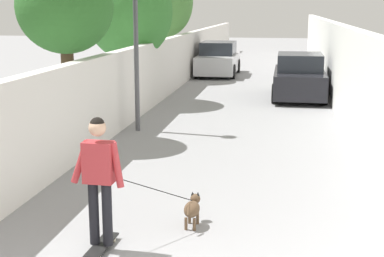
# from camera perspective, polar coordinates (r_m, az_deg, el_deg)

# --- Properties ---
(ground_plane) EXTENTS (80.00, 80.00, 0.00)m
(ground_plane) POSITION_cam_1_polar(r_m,az_deg,el_deg) (18.86, 5.46, 2.81)
(ground_plane) COLOR gray
(wall_left) EXTENTS (48.00, 0.30, 2.00)m
(wall_left) POSITION_cam_1_polar(r_m,az_deg,el_deg) (17.22, -4.78, 5.29)
(wall_left) COLOR silver
(wall_left) RESTS_ON ground
(fence_right) EXTENTS (48.00, 0.30, 2.59)m
(fence_right) POSITION_cam_1_polar(r_m,az_deg,el_deg) (16.74, 15.16, 5.71)
(fence_right) COLOR white
(fence_right) RESTS_ON ground
(tree_left_near) EXTENTS (2.17, 2.17, 4.16)m
(tree_left_near) POSITION_cam_1_polar(r_m,az_deg,el_deg) (13.02, -12.88, 11.89)
(tree_left_near) COLOR #473523
(tree_left_near) RESTS_ON ground
(tree_left_far) EXTENTS (2.81, 2.81, 4.49)m
(tree_left_far) POSITION_cam_1_polar(r_m,az_deg,el_deg) (18.26, -6.49, 11.75)
(tree_left_far) COLOR brown
(tree_left_far) RESTS_ON ground
(tree_left_distant) EXTENTS (2.51, 2.51, 4.79)m
(tree_left_distant) POSITION_cam_1_polar(r_m,az_deg,el_deg) (24.13, -2.94, 12.73)
(tree_left_distant) COLOR brown
(tree_left_distant) RESTS_ON ground
(lamp_post) EXTENTS (0.36, 0.36, 4.80)m
(lamp_post) POSITION_cam_1_polar(r_m,az_deg,el_deg) (14.01, -5.84, 12.84)
(lamp_post) COLOR #4C4C51
(lamp_post) RESTS_ON ground
(skateboard) EXTENTS (0.81, 0.23, 0.08)m
(skateboard) POSITION_cam_1_polar(r_m,az_deg,el_deg) (7.49, -9.22, -11.69)
(skateboard) COLOR black
(skateboard) RESTS_ON ground
(person_skateboarder) EXTENTS (0.23, 0.71, 1.68)m
(person_skateboarder) POSITION_cam_1_polar(r_m,az_deg,el_deg) (7.14, -9.50, -4.32)
(person_skateboarder) COLOR black
(person_skateboarder) RESTS_ON skateboard
(dog) EXTENTS (1.30, 1.15, 1.06)m
(dog) POSITION_cam_1_polar(r_m,az_deg,el_deg) (8.07, -0.00, -8.14)
(dog) COLOR brown
(dog) RESTS_ON ground
(car_near) EXTENTS (3.90, 1.80, 1.54)m
(car_near) POSITION_cam_1_polar(r_m,az_deg,el_deg) (19.66, 10.92, 5.13)
(car_near) COLOR black
(car_near) RESTS_ON ground
(car_far) EXTENTS (4.04, 1.80, 1.54)m
(car_far) POSITION_cam_1_polar(r_m,az_deg,el_deg) (26.01, 2.70, 7.04)
(car_far) COLOR silver
(car_far) RESTS_ON ground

